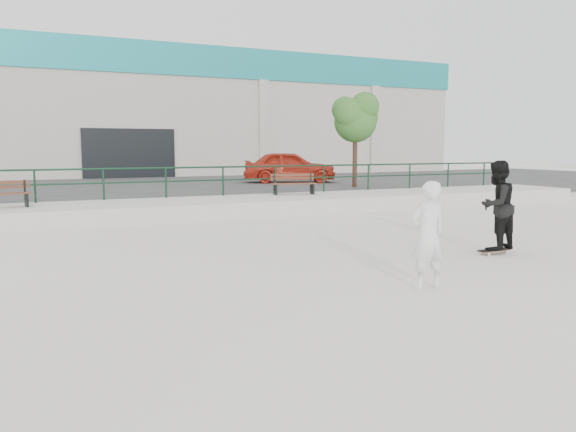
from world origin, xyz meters
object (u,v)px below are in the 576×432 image
red_car (290,167)px  standing_skater (496,205)px  bench_right (294,184)px  tree (356,116)px  skateboard (494,250)px  seated_skater (428,235)px

red_car → standing_skater: 16.16m
bench_right → tree: tree is taller
tree → standing_skater: (-3.93, -11.78, -2.45)m
skateboard → seated_skater: size_ratio=0.47×
tree → red_car: size_ratio=0.89×
tree → red_car: 4.81m
standing_skater → red_car: bearing=-112.7°
red_car → standing_skater: (-2.81, -15.91, -0.25)m
tree → skateboard: (-3.93, -11.78, -3.38)m
seated_skater → skateboard: bearing=-147.5°
red_car → seated_skater: 18.59m
skateboard → seated_skater: (-3.12, -1.71, 0.77)m
bench_right → seated_skater: 11.76m
bench_right → skateboard: 9.66m
bench_right → standing_skater: 9.63m
standing_skater → seated_skater: (-3.12, -1.71, -0.17)m
tree → red_car: bearing=105.2°
skateboard → seated_skater: 3.64m
red_car → standing_skater: size_ratio=2.42×
skateboard → seated_skater: bearing=-154.4°
standing_skater → tree: bearing=-121.1°
tree → seated_skater: bearing=-117.6°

